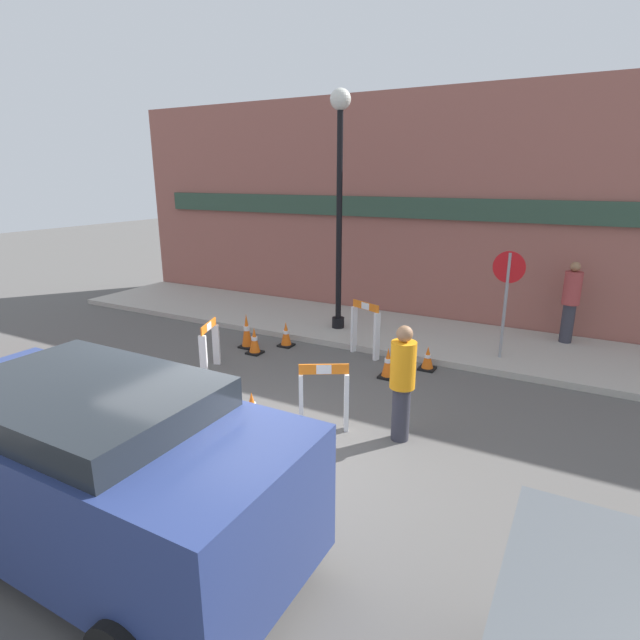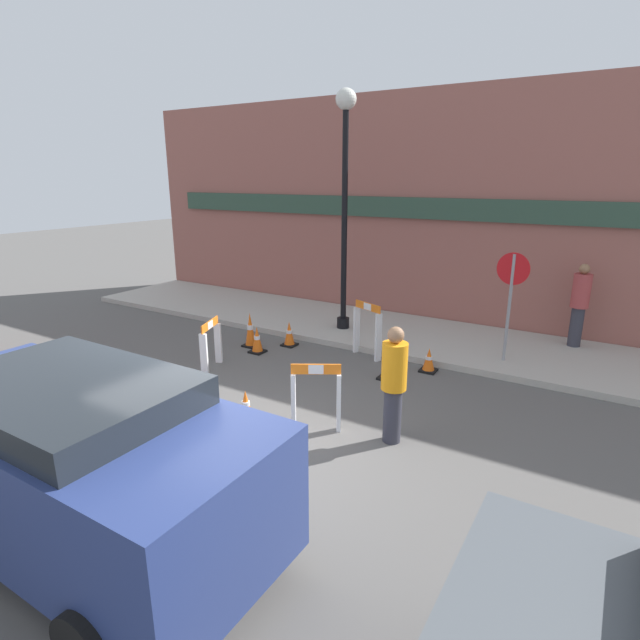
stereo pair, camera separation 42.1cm
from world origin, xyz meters
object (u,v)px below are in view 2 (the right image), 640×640
at_px(person_worker, 394,381).
at_px(parked_car_1, 74,455).
at_px(stop_sign, 511,289).
at_px(person_pedestrian, 580,303).
at_px(streetlamp_post, 345,181).

relative_size(person_worker, parked_car_1, 0.40).
bearing_deg(stop_sign, parked_car_1, 77.10).
relative_size(stop_sign, person_pedestrian, 1.20).
bearing_deg(person_worker, streetlamp_post, -24.84).
xyz_separation_m(streetlamp_post, stop_sign, (3.68, -0.27, -1.92)).
height_order(stop_sign, person_worker, stop_sign).
height_order(stop_sign, parked_car_1, stop_sign).
height_order(person_worker, person_pedestrian, person_pedestrian).
distance_m(streetlamp_post, stop_sign, 4.16).
bearing_deg(parked_car_1, person_pedestrian, 68.04).
bearing_deg(person_worker, stop_sign, -72.11).
distance_m(person_pedestrian, parked_car_1, 9.52).
distance_m(stop_sign, person_pedestrian, 2.01).
distance_m(stop_sign, person_worker, 3.86).
height_order(streetlamp_post, person_worker, streetlamp_post).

